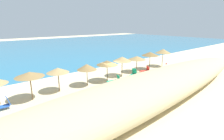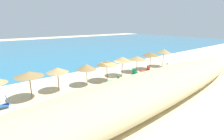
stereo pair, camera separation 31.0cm
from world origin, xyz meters
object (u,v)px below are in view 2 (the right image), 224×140
Objects in this scene: lounge_chair_3 at (145,70)px; lounge_chair_2 at (133,74)px; beach_umbrella_2 at (57,70)px; beach_umbrella_6 at (137,58)px; beach_umbrella_1 at (29,74)px; beach_ball at (167,64)px; beach_umbrella_3 at (86,67)px; lounge_chair_1 at (2,104)px; beach_umbrella_4 at (107,63)px; beach_umbrella_5 at (122,59)px; lounge_chair_0 at (114,80)px; beach_umbrella_8 at (164,51)px; beach_umbrella_7 at (151,54)px.

lounge_chair_2 is at bearing 112.43° from lounge_chair_3.
beach_umbrella_2 reaches higher than beach_umbrella_6.
beach_ball is at bearing 0.36° from beach_umbrella_1.
beach_umbrella_6 is (12.20, -0.16, -0.19)m from beach_umbrella_2.
beach_umbrella_2 is 1.69× the size of lounge_chair_3.
beach_umbrella_3 is 8.93m from lounge_chair_1.
lounge_chair_1 is at bearing -179.48° from beach_umbrella_4.
beach_umbrella_3 reaches higher than lounge_chair_2.
beach_umbrella_2 is 1.77× the size of lounge_chair_1.
beach_umbrella_3 is 1.67× the size of lounge_chair_3.
beach_umbrella_1 is at bearing -179.72° from beach_umbrella_5.
beach_ball is at bearing 0.71° from beach_umbrella_3.
lounge_chair_0 is (3.10, -1.36, -1.94)m from beach_umbrella_3.
lounge_chair_3 is at bearing -103.62° from lounge_chair_2.
beach_umbrella_8 is (12.16, 0.10, 0.24)m from beach_umbrella_4.
beach_umbrella_1 is at bearing 65.96° from lounge_chair_2.
beach_umbrella_8 is at bearing -168.32° from beach_ball.
beach_umbrella_2 is at bearing 179.52° from beach_ball.
beach_umbrella_7 is 3.27m from beach_umbrella_8.
lounge_chair_0 is 13.92m from beach_ball.
lounge_chair_0 is at bearing -173.53° from beach_ball.
beach_umbrella_5 is 3.14m from beach_umbrella_6.
lounge_chair_3 is at bearing -4.87° from beach_umbrella_3.
lounge_chair_2 reaches higher than lounge_chair_3.
beach_umbrella_5 is 1.76× the size of lounge_chair_3.
beach_umbrella_8 is at bearing 0.49° from beach_umbrella_4.
beach_umbrella_3 reaches higher than beach_umbrella_6.
beach_umbrella_6 is at bearing 1.39° from beach_umbrella_3.
beach_umbrella_2 is at bearing 87.73° from lounge_chair_0.
beach_umbrella_4 is 8.90m from beach_umbrella_7.
beach_umbrella_6 reaches higher than lounge_chair_3.
beach_umbrella_1 reaches higher than lounge_chair_3.
beach_umbrella_8 is at bearing -66.16° from lounge_chair_3.
beach_umbrella_7 is at bearing -0.22° from beach_umbrella_3.
beach_umbrella_8 reaches higher than beach_ball.
beach_umbrella_1 reaches higher than lounge_chair_2.
beach_umbrella_5 is 1.57× the size of lounge_chair_0.
beach_umbrella_1 is 1.04× the size of beach_umbrella_4.
beach_umbrella_5 is 0.98× the size of beach_umbrella_7.
beach_umbrella_7 is 20.51m from lounge_chair_1.
beach_umbrella_4 is 3.01m from beach_umbrella_5.
beach_umbrella_4 is at bearing -6.33° from beach_umbrella_3.
lounge_chair_2 is (-4.92, -1.05, -2.12)m from beach_umbrella_7.
beach_umbrella_2 is at bearing 62.76° from lounge_chair_2.
beach_umbrella_8 is 12.12m from lounge_chair_0.
beach_umbrella_1 is 8.98m from beach_umbrella_4.
lounge_chair_3 is (-5.27, -0.62, -2.30)m from beach_umbrella_8.
beach_ball is at bearing -88.76° from lounge_chair_1.
lounge_chair_1 is at bearing -178.61° from beach_ball.
lounge_chair_1 is at bearing 68.54° from lounge_chair_2.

